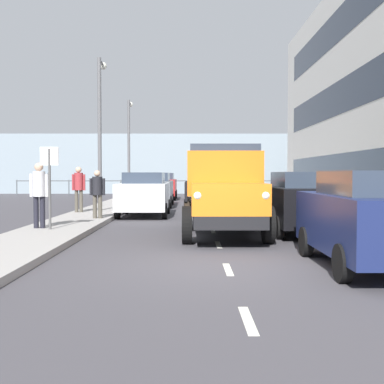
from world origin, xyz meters
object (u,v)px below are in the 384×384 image
object	(u,v)px
car_white_oppositeside_0	(144,193)
lamp_post_far	(129,140)
car_black_kerbside_1	(303,201)
pedestrian_near_railing	(39,189)
pedestrian_strolling	(79,185)
lamp_post_promenade	(100,120)
street_sign	(50,173)
car_red_oppositeside_2	(162,186)
car_navy_kerbside_near	(368,218)
car_grey_oppositeside_1	(155,189)
truck_vintage_orange	(224,192)
pedestrian_couple_a	(97,190)

from	to	relation	value
car_white_oppositeside_0	lamp_post_far	size ratio (longest dim) A/B	0.65
car_black_kerbside_1	pedestrian_near_railing	bearing A→B (deg)	-0.13
car_white_oppositeside_0	pedestrian_near_railing	world-z (taller)	pedestrian_near_railing
pedestrian_near_railing	lamp_post_far	bearing A→B (deg)	-91.62
pedestrian_strolling	lamp_post_promenade	world-z (taller)	lamp_post_promenade
car_black_kerbside_1	street_sign	size ratio (longest dim) A/B	1.80
car_red_oppositeside_2	street_sign	bearing A→B (deg)	83.71
car_navy_kerbside_near	car_grey_oppositeside_1	distance (m)	17.01
pedestrian_near_railing	lamp_post_promenade	xyz separation A→B (m)	(-0.47, -6.82, 2.68)
truck_vintage_orange	pedestrian_near_railing	size ratio (longest dim) A/B	3.09
pedestrian_near_railing	car_grey_oppositeside_1	bearing A→B (deg)	-102.10
pedestrian_near_railing	pedestrian_couple_a	world-z (taller)	pedestrian_near_railing
car_red_oppositeside_2	lamp_post_far	xyz separation A→B (m)	(1.94, 1.55, 2.87)
car_white_oppositeside_0	street_sign	size ratio (longest dim) A/B	1.74
pedestrian_strolling	lamp_post_promenade	distance (m)	3.00
pedestrian_strolling	lamp_post_promenade	bearing A→B (deg)	-120.37
pedestrian_strolling	lamp_post_far	size ratio (longest dim) A/B	0.30
pedestrian_strolling	lamp_post_promenade	xyz separation A→B (m)	(-0.66, -1.13, 2.70)
car_red_oppositeside_2	car_navy_kerbside_near	bearing A→B (deg)	102.15
car_grey_oppositeside_1	street_sign	world-z (taller)	street_sign
lamp_post_promenade	street_sign	distance (m)	7.47
car_navy_kerbside_near	lamp_post_far	distance (m)	22.77
car_red_oppositeside_2	pedestrian_near_railing	world-z (taller)	pedestrian_near_railing
car_grey_oppositeside_1	street_sign	distance (m)	11.71
car_navy_kerbside_near	lamp_post_far	bearing A→B (deg)	-72.22
car_black_kerbside_1	truck_vintage_orange	bearing A→B (deg)	18.05
car_white_oppositeside_0	pedestrian_strolling	xyz separation A→B (m)	(2.59, -0.12, 0.32)
car_grey_oppositeside_1	lamp_post_promenade	bearing A→B (deg)	66.24
car_black_kerbside_1	lamp_post_promenade	xyz separation A→B (m)	(6.89, -6.84, 3.02)
car_red_oppositeside_2	lamp_post_promenade	world-z (taller)	lamp_post_promenade
car_black_kerbside_1	car_white_oppositeside_0	distance (m)	7.47
car_black_kerbside_1	pedestrian_strolling	distance (m)	9.47
car_black_kerbside_1	pedestrian_near_railing	world-z (taller)	pedestrian_near_railing
truck_vintage_orange	car_navy_kerbside_near	xyz separation A→B (m)	(-2.25, 4.31, -0.29)
street_sign	car_red_oppositeside_2	bearing A→B (deg)	-96.29
car_white_oppositeside_0	lamp_post_far	xyz separation A→B (m)	(1.94, -10.88, 2.87)
pedestrian_couple_a	pedestrian_near_railing	bearing A→B (deg)	70.78
pedestrian_couple_a	lamp_post_far	distance (m)	13.69
street_sign	pedestrian_near_railing	bearing A→B (deg)	-38.66
car_navy_kerbside_near	car_grey_oppositeside_1	xyz separation A→B (m)	(4.96, -16.27, 0.00)
car_black_kerbside_1	pedestrian_near_railing	size ratio (longest dim) A/B	2.22
car_black_kerbside_1	car_red_oppositeside_2	xyz separation A→B (m)	(4.96, -18.01, -0.00)
car_white_oppositeside_0	pedestrian_near_railing	xyz separation A→B (m)	(2.40, 5.56, 0.34)
truck_vintage_orange	pedestrian_couple_a	world-z (taller)	truck_vintage_orange
car_navy_kerbside_near	car_red_oppositeside_2	xyz separation A→B (m)	(4.96, -23.05, 0.00)
pedestrian_couple_a	pedestrian_strolling	xyz separation A→B (m)	(1.24, -2.67, 0.10)
pedestrian_strolling	car_red_oppositeside_2	bearing A→B (deg)	-101.91
car_red_oppositeside_2	street_sign	world-z (taller)	street_sign
car_grey_oppositeside_1	pedestrian_couple_a	xyz separation A→B (m)	(1.35, 8.19, 0.21)
pedestrian_couple_a	pedestrian_strolling	size ratio (longest dim) A/B	0.91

